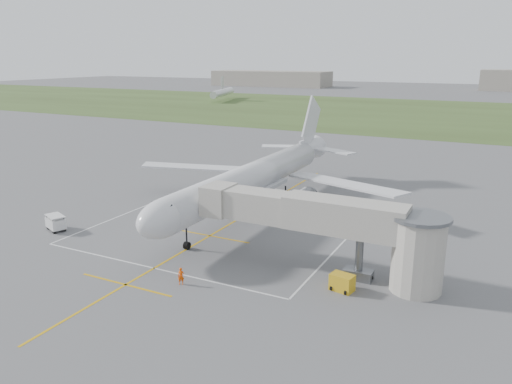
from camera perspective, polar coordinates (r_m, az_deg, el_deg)
The scene contains 11 objects.
ground at distance 64.78m, azimuth -0.60°, elevation -2.29°, with size 700.00×700.00×0.00m, color #575759.
grass_strip at distance 187.98m, azimuth 18.24°, elevation 8.52°, with size 700.00×120.00×0.02m, color #364A20.
apron_markings at distance 59.93m, azimuth -3.17°, elevation -3.78°, with size 28.20×60.00×0.01m.
airliner at distance 64.24m, azimuth -0.30°, elevation 1.63°, with size 38.93×46.75×13.52m.
jet_bridge at distance 45.67m, azimuth 9.13°, elevation -3.82°, with size 23.40×5.00×7.20m.
gpu_unit at distance 44.16m, azimuth 9.80°, elevation -10.17°, with size 2.17×1.70×1.47m.
baggage_cart at distance 62.26m, azimuth -21.91°, elevation -3.27°, with size 3.00×2.43×1.81m.
ramp_worker_nose at distance 45.08m, azimuth -8.57°, elevation -9.50°, with size 0.57×0.37×1.55m, color #EC4C07.
ramp_worker_wing at distance 69.18m, azimuth -2.92°, elevation -0.38°, with size 0.89×0.69×1.83m, color red.
distant_hangars at distance 323.39m, azimuth 19.38°, elevation 11.85°, with size 345.00×49.00×12.00m.
distant_aircraft at distance 219.63m, azimuth 18.36°, elevation 10.32°, with size 189.15×60.13×8.85m.
Camera 1 is at (28.57, -54.77, 19.50)m, focal length 35.00 mm.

